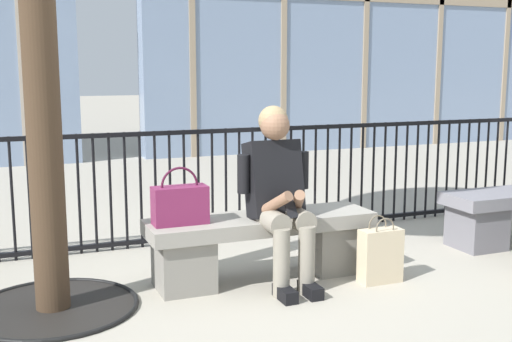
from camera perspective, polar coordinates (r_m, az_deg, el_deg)
The scene contains 6 objects.
ground_plane at distance 4.53m, azimuth 0.48°, elevation -9.60°, with size 60.00×60.00×0.00m, color #A8A091.
stone_bench at distance 4.45m, azimuth 0.48°, elevation -6.29°, with size 1.60×0.44×0.45m.
seated_person_with_phone at distance 4.27m, azimuth 2.06°, elevation -1.72°, with size 0.52×0.66×1.21m.
handbag_on_bench at distance 4.18m, azimuth -6.84°, elevation -2.95°, with size 0.36×0.16×0.38m.
shopping_bag at distance 4.48m, azimuth 11.09°, elevation -7.41°, with size 0.30×0.13×0.46m.
plaza_railing at distance 5.40m, azimuth -3.94°, elevation -1.20°, with size 9.80×0.04×0.96m.
Camera 1 is at (-1.63, -3.96, 1.47)m, focal length 44.59 mm.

